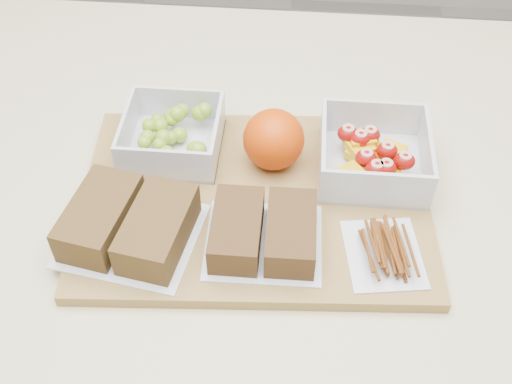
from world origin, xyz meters
TOP-DOWN VIEW (x-y plane):
  - counter at (0.00, 0.00)m, footprint 1.20×0.90m
  - cutting_board at (0.01, 0.01)m, footprint 0.44×0.33m
  - grape_container at (-0.10, 0.09)m, footprint 0.12×0.12m
  - fruit_container at (0.16, 0.07)m, footprint 0.13×0.13m
  - orange at (0.03, 0.07)m, footprint 0.08×0.08m
  - sandwich_bag_left at (-0.12, -0.06)m, footprint 0.17×0.15m
  - sandwich_bag_center at (0.03, -0.06)m, footprint 0.13×0.12m
  - pretzel_bag at (0.17, -0.07)m, footprint 0.10×0.11m

SIDE VIEW (x-z plane):
  - counter at x=0.00m, z-range 0.00..0.90m
  - cutting_board at x=0.01m, z-range 0.90..0.92m
  - pretzel_bag at x=0.17m, z-range 0.92..0.94m
  - sandwich_bag_center at x=0.03m, z-range 0.92..0.96m
  - fruit_container at x=0.16m, z-range 0.91..0.97m
  - grape_container at x=-0.10m, z-range 0.91..0.96m
  - sandwich_bag_left at x=-0.12m, z-range 0.92..0.96m
  - orange at x=0.03m, z-range 0.92..0.99m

